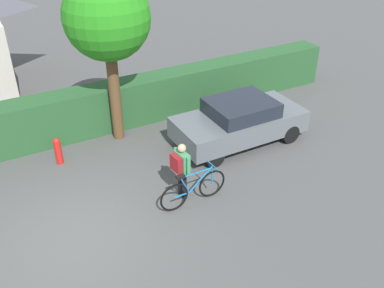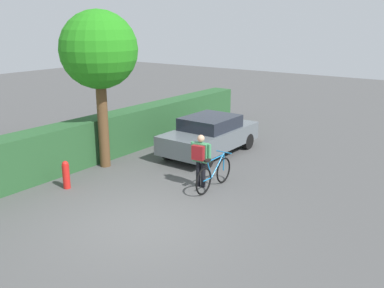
# 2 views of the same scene
# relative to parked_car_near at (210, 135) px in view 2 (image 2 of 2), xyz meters

# --- Properties ---
(ground_plane) EXTENTS (60.00, 60.00, 0.00)m
(ground_plane) POSITION_rel_parked_car_near_xyz_m (-5.52, -1.79, -0.71)
(ground_plane) COLOR #4B4B4B
(hedge_row) EXTENTS (21.39, 0.90, 1.46)m
(hedge_row) POSITION_rel_parked_car_near_xyz_m (-5.52, 2.74, 0.02)
(hedge_row) COLOR #27542B
(hedge_row) RESTS_ON ground
(parked_car_near) EXTENTS (3.94, 1.79, 1.36)m
(parked_car_near) POSITION_rel_parked_car_near_xyz_m (0.00, 0.00, 0.00)
(parked_car_near) COLOR slate
(parked_car_near) RESTS_ON ground
(bicycle) EXTENTS (1.84, 0.50, 0.96)m
(bicycle) POSITION_rel_parked_car_near_xyz_m (-2.64, -1.92, -0.30)
(bicycle) COLOR black
(bicycle) RESTS_ON ground
(person_rider) EXTENTS (0.39, 0.63, 1.53)m
(person_rider) POSITION_rel_parked_car_near_xyz_m (-2.78, -1.55, 0.21)
(person_rider) COLOR black
(person_rider) RESTS_ON ground
(tree_kerbside) EXTENTS (2.39, 2.39, 4.93)m
(tree_kerbside) POSITION_rel_parked_car_near_xyz_m (-3.12, 2.00, 2.97)
(tree_kerbside) COLOR brown
(tree_kerbside) RESTS_ON ground
(fire_hydrant) EXTENTS (0.20, 0.20, 0.81)m
(fire_hydrant) POSITION_rel_parked_car_near_xyz_m (-5.10, 1.44, -0.30)
(fire_hydrant) COLOR red
(fire_hydrant) RESTS_ON ground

